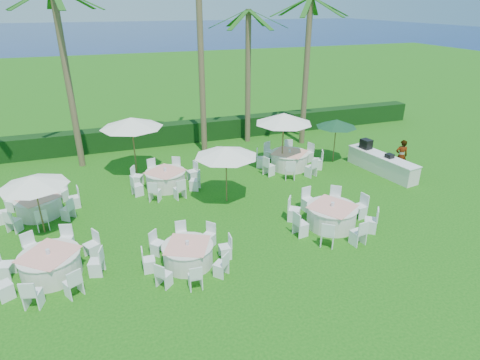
# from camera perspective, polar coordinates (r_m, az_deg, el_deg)

# --- Properties ---
(ground) EXTENTS (120.00, 120.00, 0.00)m
(ground) POSITION_cam_1_polar(r_m,az_deg,el_deg) (14.21, -1.78, -9.62)
(ground) COLOR #12560E
(ground) RESTS_ON ground
(hedge) EXTENTS (34.00, 1.00, 1.20)m
(hedge) POSITION_cam_1_polar(r_m,az_deg,el_deg) (24.66, -10.33, 6.50)
(hedge) COLOR black
(hedge) RESTS_ON ground
(ocean) EXTENTS (260.00, 260.00, 0.00)m
(ocean) POSITION_cam_1_polar(r_m,az_deg,el_deg) (113.63, -18.48, 18.95)
(ocean) COLOR #071A47
(ocean) RESTS_ON ground
(banquet_table_a) EXTENTS (3.19, 3.19, 0.97)m
(banquet_table_a) POSITION_cam_1_polar(r_m,az_deg,el_deg) (13.99, -25.32, -10.78)
(banquet_table_a) COLOR silver
(banquet_table_a) RESTS_ON ground
(banquet_table_b) EXTENTS (2.90, 2.90, 0.89)m
(banquet_table_b) POSITION_cam_1_polar(r_m,az_deg,el_deg) (13.32, -7.42, -10.39)
(banquet_table_b) COLOR silver
(banquet_table_b) RESTS_ON ground
(banquet_table_c) EXTENTS (3.34, 3.34, 1.00)m
(banquet_table_c) POSITION_cam_1_polar(r_m,az_deg,el_deg) (15.67, 12.88, -4.94)
(banquet_table_c) COLOR silver
(banquet_table_c) RESTS_ON ground
(banquet_table_d) EXTENTS (3.10, 3.10, 0.94)m
(banquet_table_d) POSITION_cam_1_polar(r_m,az_deg,el_deg) (17.97, -26.67, -3.26)
(banquet_table_d) COLOR silver
(banquet_table_d) RESTS_ON ground
(banquet_table_e) EXTENTS (3.19, 3.19, 0.97)m
(banquet_table_e) POSITION_cam_1_polar(r_m,az_deg,el_deg) (18.71, -10.52, 0.15)
(banquet_table_e) COLOR silver
(banquet_table_e) RESTS_ON ground
(banquet_table_f) EXTENTS (3.30, 3.30, 1.01)m
(banquet_table_f) POSITION_cam_1_polar(r_m,az_deg,el_deg) (20.75, 7.02, 2.89)
(banquet_table_f) COLOR silver
(banquet_table_f) RESTS_ON ground
(umbrella_a) EXTENTS (2.40, 2.40, 2.29)m
(umbrella_a) POSITION_cam_1_polar(r_m,az_deg,el_deg) (15.88, -27.35, -0.13)
(umbrella_a) COLOR brown
(umbrella_a) RESTS_ON ground
(umbrella_b) EXTENTS (2.65, 2.65, 2.48)m
(umbrella_b) POSITION_cam_1_polar(r_m,az_deg,el_deg) (16.43, -2.00, 4.05)
(umbrella_b) COLOR brown
(umbrella_b) RESTS_ON ground
(umbrella_c) EXTENTS (3.00, 3.00, 2.85)m
(umbrella_c) POSITION_cam_1_polar(r_m,az_deg,el_deg) (19.93, -15.21, 7.88)
(umbrella_c) COLOR brown
(umbrella_c) RESTS_ON ground
(umbrella_d) EXTENTS (2.83, 2.83, 2.93)m
(umbrella_d) POSITION_cam_1_polar(r_m,az_deg,el_deg) (19.84, 6.25, 8.72)
(umbrella_d) COLOR brown
(umbrella_d) RESTS_ON ground
(umbrella_green) EXTENTS (2.12, 2.12, 2.30)m
(umbrella_green) POSITION_cam_1_polar(r_m,az_deg,el_deg) (21.56, 13.56, 7.85)
(umbrella_green) COLOR brown
(umbrella_green) RESTS_ON ground
(buffet_table) EXTENTS (1.52, 4.03, 1.40)m
(buffet_table) POSITION_cam_1_polar(r_m,az_deg,el_deg) (21.24, 19.43, 2.29)
(buffet_table) COLOR silver
(buffet_table) RESTS_ON ground
(staff_person) EXTENTS (0.70, 0.58, 1.65)m
(staff_person) POSITION_cam_1_polar(r_m,az_deg,el_deg) (21.61, 21.95, 3.22)
(staff_person) COLOR gray
(staff_person) RESTS_ON ground
(palm_b) EXTENTS (4.24, 4.38, 8.53)m
(palm_b) POSITION_cam_1_polar(r_m,az_deg,el_deg) (21.45, -23.41, 13.69)
(palm_b) COLOR brown
(palm_b) RESTS_ON ground
(palm_c) EXTENTS (4.32, 4.32, 12.17)m
(palm_c) POSITION_cam_1_polar(r_m,az_deg,el_deg) (21.91, -5.72, 20.54)
(palm_c) COLOR brown
(palm_c) RESTS_ON ground
(palm_d) EXTENTS (4.29, 4.35, 7.51)m
(palm_d) POSITION_cam_1_polar(r_m,az_deg,el_deg) (23.87, 1.15, 15.18)
(palm_d) COLOR brown
(palm_d) RESTS_ON ground
(palm_e) EXTENTS (4.40, 4.17, 8.13)m
(palm_e) POSITION_cam_1_polar(r_m,az_deg,el_deg) (23.78, 9.42, 15.62)
(palm_e) COLOR brown
(palm_e) RESTS_ON ground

